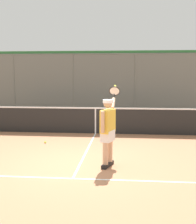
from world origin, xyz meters
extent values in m
plane|color=#B27551|center=(0.00, 0.00, 0.00)|extent=(60.00, 60.00, 0.00)
cube|color=white|center=(0.00, 0.97, 0.00)|extent=(6.17, 0.05, 0.01)
cube|color=white|center=(0.00, -1.37, 0.00)|extent=(0.05, 4.68, 0.01)
cylinder|color=slate|center=(-1.53, -7.72, 1.58)|extent=(0.07, 0.07, 3.16)
cylinder|color=slate|center=(1.53, -7.72, 1.58)|extent=(0.07, 0.07, 3.16)
cylinder|color=slate|center=(4.58, -7.72, 1.58)|extent=(0.07, 0.07, 3.16)
cylinder|color=slate|center=(0.00, -7.72, 3.12)|extent=(15.26, 0.05, 0.05)
cube|color=slate|center=(0.00, -7.72, 1.58)|extent=(15.26, 0.02, 3.16)
cube|color=#387A3D|center=(0.00, -8.37, 1.65)|extent=(18.26, 0.90, 3.30)
cube|color=silver|center=(0.00, -7.54, 0.07)|extent=(16.26, 0.18, 0.15)
cube|color=black|center=(0.00, -3.70, 0.46)|extent=(10.06, 0.02, 0.91)
cube|color=white|center=(0.00, -3.70, 0.94)|extent=(10.06, 0.04, 0.05)
cube|color=white|center=(0.00, -3.70, 0.46)|extent=(0.05, 0.04, 0.91)
cube|color=black|center=(-0.64, 0.21, 0.04)|extent=(0.19, 0.28, 0.09)
cylinder|color=tan|center=(-0.64, 0.21, 0.46)|extent=(0.13, 0.13, 0.74)
cube|color=black|center=(-0.72, -0.02, 0.04)|extent=(0.19, 0.28, 0.09)
cylinder|color=tan|center=(-0.72, -0.02, 0.46)|extent=(0.13, 0.13, 0.74)
cube|color=white|center=(-0.68, 0.09, 0.75)|extent=(0.34, 0.44, 0.26)
cube|color=gold|center=(-0.68, 0.09, 1.09)|extent=(0.36, 0.50, 0.53)
cylinder|color=tan|center=(-0.58, 0.36, 1.12)|extent=(0.08, 0.08, 0.49)
cylinder|color=tan|center=(-0.78, -0.33, 1.47)|extent=(0.10, 0.37, 0.28)
sphere|color=tan|center=(-0.68, 0.09, 1.50)|extent=(0.20, 0.20, 0.20)
cylinder|color=white|center=(-0.68, 0.09, 1.56)|extent=(0.30, 0.30, 0.08)
cube|color=white|center=(-0.72, -0.01, 1.53)|extent=(0.23, 0.23, 0.02)
cylinder|color=black|center=(-0.79, -0.56, 1.62)|extent=(0.04, 0.17, 0.13)
torus|color=black|center=(-0.80, -0.75, 1.74)|extent=(0.30, 0.19, 0.26)
cylinder|color=silver|center=(-0.80, -0.75, 1.74)|extent=(0.25, 0.15, 0.21)
sphere|color=#D6E042|center=(-0.81, -0.93, 1.86)|extent=(0.07, 0.07, 0.07)
sphere|color=#D6E042|center=(1.43, -2.05, 0.03)|extent=(0.07, 0.07, 0.07)
camera|label=1|loc=(-1.09, 6.84, 2.21)|focal=47.15mm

